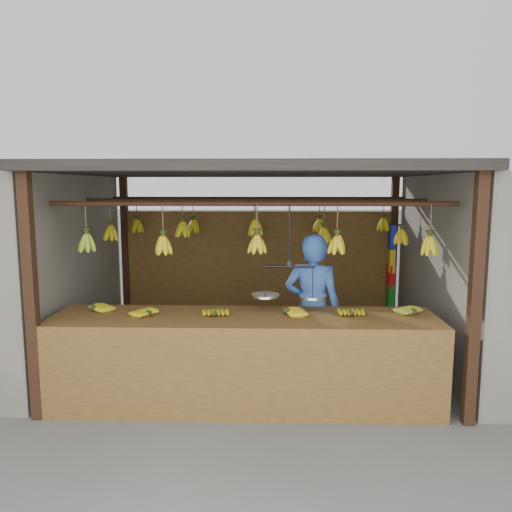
{
  "coord_description": "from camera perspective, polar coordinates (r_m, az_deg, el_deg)",
  "views": [
    {
      "loc": [
        0.18,
        -5.88,
        2.17
      ],
      "look_at": [
        0.0,
        0.3,
        1.3
      ],
      "focal_mm": 35.0,
      "sensor_mm": 36.0,
      "label": 1
    }
  ],
  "objects": [
    {
      "name": "stall",
      "position": [
        6.22,
        0.01,
        6.17
      ],
      "size": [
        4.3,
        3.3,
        2.4
      ],
      "color": "black",
      "rests_on": "ground"
    },
    {
      "name": "bag_bundles",
      "position": [
        7.54,
        15.15,
        -1.22
      ],
      "size": [
        0.08,
        0.26,
        1.2
      ],
      "color": "#1426BF",
      "rests_on": "ground"
    },
    {
      "name": "counter",
      "position": [
        4.88,
        -1.44,
        -9.37
      ],
      "size": [
        3.81,
        0.87,
        0.96
      ],
      "color": "brown",
      "rests_on": "ground"
    },
    {
      "name": "vendor",
      "position": [
        5.47,
        6.48,
        -6.16
      ],
      "size": [
        0.69,
        0.54,
        1.67
      ],
      "primitive_type": "imported",
      "rotation": [
        0.0,
        0.0,
        2.89
      ],
      "color": "#3359A5",
      "rests_on": "ground"
    },
    {
      "name": "balance_scale",
      "position": [
        5.0,
        3.76,
        -4.04
      ],
      "size": [
        0.75,
        0.31,
        0.93
      ],
      "color": "black",
      "rests_on": "ground"
    },
    {
      "name": "hanging_bananas",
      "position": [
        5.9,
        -0.11,
        2.6
      ],
      "size": [
        3.6,
        2.23,
        0.39
      ],
      "color": "#92A523",
      "rests_on": "ground"
    },
    {
      "name": "ground",
      "position": [
        6.27,
        -0.08,
        -12.23
      ],
      "size": [
        80.0,
        80.0,
        0.0
      ],
      "primitive_type": "plane",
      "color": "#5B5B57"
    }
  ]
}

